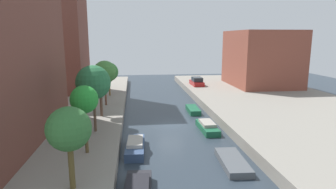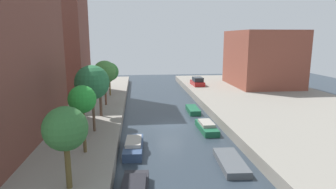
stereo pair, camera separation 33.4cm
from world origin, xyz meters
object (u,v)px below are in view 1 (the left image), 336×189
object	(u,v)px
apartment_tower_far	(48,20)
moored_boat_right_2	(233,162)
street_tree_4	(105,72)
street_tree_5	(109,72)
street_tree_1	(84,100)
moored_boat_left_2	(135,146)
moored_boat_right_3	(207,127)
moored_boat_right_4	(193,110)
street_tree_2	(93,83)
street_tree_3	(100,82)
moored_boat_left_1	(138,189)
parked_car	(197,82)
street_tree_0	(69,130)
low_block_right	(261,58)

from	to	relation	value
apartment_tower_far	moored_boat_right_2	bearing A→B (deg)	-53.56
street_tree_4	street_tree_5	size ratio (longest dim) A/B	1.16
street_tree_1	moored_boat_left_2	xyz separation A→B (m)	(3.44, 2.20, -4.42)
apartment_tower_far	moored_boat_right_3	xyz separation A→B (m)	(19.43, -18.12, -11.21)
moored_boat_right_3	moored_boat_right_4	distance (m)	7.15
street_tree_5	street_tree_2	bearing A→B (deg)	-90.00
street_tree_3	moored_boat_left_2	bearing A→B (deg)	-65.59
moored_boat_right_3	moored_boat_right_2	bearing A→B (deg)	-91.29
moored_boat_left_1	parked_car	bearing A→B (deg)	71.75
street_tree_0	street_tree_1	world-z (taller)	street_tree_1
street_tree_2	moored_boat_right_4	bearing A→B (deg)	40.47
parked_car	moored_boat_left_1	bearing A→B (deg)	-108.25
moored_boat_left_1	moored_boat_left_2	world-z (taller)	moored_boat_left_2
street_tree_0	moored_boat_left_1	size ratio (longest dim) A/B	1.12
low_block_right	moored_boat_left_2	size ratio (longest dim) A/B	2.62
street_tree_2	moored_boat_right_4	xyz separation A→B (m)	(10.66, 9.10, -5.03)
street_tree_2	street_tree_4	distance (m)	10.07
parked_car	moored_boat_right_4	distance (m)	14.68
street_tree_4	moored_boat_right_4	xyz separation A→B (m)	(10.66, -0.97, -4.74)
moored_boat_left_2	street_tree_1	bearing A→B (deg)	-147.38
apartment_tower_far	street_tree_1	xyz separation A→B (m)	(8.80, -24.84, -6.74)
street_tree_5	moored_boat_right_2	xyz separation A→B (m)	(10.45, -21.97, -4.14)
apartment_tower_far	street_tree_5	distance (m)	12.09
moored_boat_left_2	moored_boat_right_3	bearing A→B (deg)	32.13
street_tree_2	parked_car	xyz separation A→B (m)	(14.26, 23.27, -3.74)
street_tree_0	moored_boat_right_2	xyz separation A→B (m)	(10.45, 3.79, -4.12)
street_tree_4	moored_boat_right_3	distance (m)	14.16
street_tree_0	street_tree_3	xyz separation A→B (m)	(-0.00, 14.80, 0.23)
street_tree_5	moored_boat_left_2	bearing A→B (deg)	-79.49
street_tree_1	moored_boat_right_4	world-z (taller)	street_tree_1
street_tree_3	parked_car	world-z (taller)	street_tree_3
street_tree_0	street_tree_1	xyz separation A→B (m)	(-0.00, 5.03, 0.49)
apartment_tower_far	moored_boat_right_3	world-z (taller)	apartment_tower_far
low_block_right	moored_boat_right_3	world-z (taller)	low_block_right
moored_boat_right_3	moored_boat_right_4	size ratio (longest dim) A/B	1.16
street_tree_1	moored_boat_right_2	size ratio (longest dim) A/B	1.09
street_tree_3	street_tree_5	size ratio (longest dim) A/B	0.99
street_tree_2	moored_boat_left_1	xyz separation A→B (m)	(3.53, -9.27, -4.95)
moored_boat_right_3	moored_boat_left_2	bearing A→B (deg)	-147.87
street_tree_4	moored_boat_right_4	world-z (taller)	street_tree_4
moored_boat_left_1	street_tree_4	bearing A→B (deg)	100.34
parked_car	street_tree_1	bearing A→B (deg)	-116.95
street_tree_3	street_tree_1	bearing A→B (deg)	-90.00
street_tree_2	street_tree_3	size ratio (longest dim) A/B	1.26
low_block_right	moored_boat_right_3	distance (m)	25.47
street_tree_0	moored_boat_right_2	size ratio (longest dim) A/B	1.02
street_tree_3	moored_boat_right_3	world-z (taller)	street_tree_3
street_tree_2	moored_boat_left_2	distance (m)	6.52
apartment_tower_far	street_tree_2	xyz separation A→B (m)	(8.80, -20.06, -6.26)
moored_boat_left_1	moored_boat_left_2	bearing A→B (deg)	90.76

